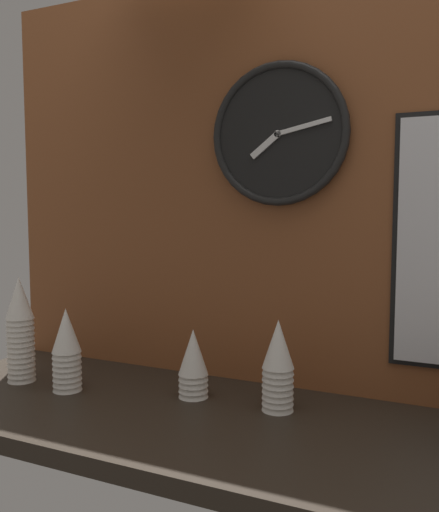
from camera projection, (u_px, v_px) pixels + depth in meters
name	position (u px, v px, depth m)	size (l,w,h in m)	color
ground_plane	(227.00, 426.00, 1.18)	(1.60, 0.56, 0.04)	black
wall_tiled_back	(270.00, 180.00, 1.37)	(1.60, 0.03, 1.05)	brown
cup_stack_left	(67.00, 350.00, 1.35)	(0.07, 0.07, 0.21)	white
cup_stack_center_right	(278.00, 365.00, 1.21)	(0.07, 0.07, 0.21)	white
cup_stack_far_left	(20.00, 329.00, 1.42)	(0.07, 0.07, 0.28)	white
cup_stack_center	(193.00, 363.00, 1.30)	(0.07, 0.07, 0.17)	white
wall_clock	(279.00, 134.00, 1.32)	(0.35, 0.03, 0.35)	black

